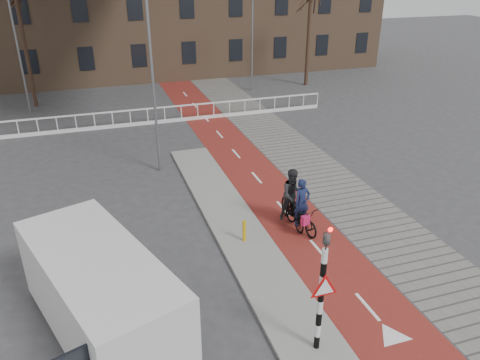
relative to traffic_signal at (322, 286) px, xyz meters
name	(u,v)px	position (x,y,z in m)	size (l,w,h in m)	color
ground	(303,296)	(0.60, 2.02, -1.99)	(120.00, 120.00, 0.00)	#38383A
bike_lane	(242,161)	(2.10, 12.02, -1.98)	(2.50, 60.00, 0.01)	maroon
sidewalk	(296,154)	(4.90, 12.02, -1.98)	(3.00, 60.00, 0.01)	slate
curb_island	(237,229)	(-0.10, 6.02, -1.93)	(1.80, 16.00, 0.12)	gray
traffic_signal	(322,286)	(0.00, 0.00, 0.00)	(0.80, 0.80, 3.68)	black
bollard	(244,231)	(-0.14, 5.16, -1.48)	(0.12, 0.12, 0.77)	#CF9F0B
cyclist_near	(301,213)	(2.07, 5.39, -1.32)	(0.98, 1.97, 1.96)	black
cyclist_far	(293,202)	(1.93, 5.83, -1.08)	(0.95, 2.06, 2.17)	black
van	(101,294)	(-4.90, 2.24, -0.71)	(4.00, 6.06, 2.42)	silver
railing	(95,125)	(-4.40, 19.02, -1.68)	(28.00, 0.10, 0.99)	silver
tree_mid	(24,41)	(-7.90, 25.16, 2.20)	(0.24, 0.24, 8.38)	black
tree_right	(309,35)	(11.57, 24.85, 1.76)	(0.27, 0.27, 7.50)	black
streetlight_near	(153,85)	(-1.86, 12.17, 2.00)	(0.12, 0.12, 7.97)	slate
streetlight_left	(17,41)	(-8.15, 23.63, 2.41)	(0.12, 0.12, 8.80)	slate
streetlight_right	(252,35)	(7.05, 24.62, 1.98)	(0.12, 0.12, 7.93)	slate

